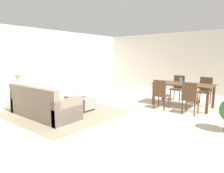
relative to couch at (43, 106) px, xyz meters
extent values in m
plane|color=beige|center=(2.03, 1.22, -0.29)|extent=(10.80, 10.80, 0.00)
cube|color=silver|center=(2.03, 6.22, 1.06)|extent=(9.00, 0.12, 2.70)
cube|color=silver|center=(-2.47, 1.72, 1.06)|extent=(0.12, 11.00, 2.70)
cube|color=gray|center=(0.12, 0.59, -0.28)|extent=(3.00, 2.80, 0.01)
cube|color=gray|center=(0.00, 0.05, -0.08)|extent=(2.14, 0.87, 0.42)
cube|color=gray|center=(0.00, -0.30, 0.35)|extent=(2.14, 0.16, 0.44)
cube|color=gray|center=(-1.00, 0.05, 0.02)|extent=(0.14, 0.87, 0.62)
cube|color=gray|center=(1.00, 0.05, 0.02)|extent=(0.14, 0.87, 0.62)
cube|color=tan|center=(-0.42, -0.06, 0.29)|extent=(0.32, 0.09, 0.32)
cube|color=tan|center=(0.42, -0.05, 0.30)|extent=(0.34, 0.11, 0.34)
cube|color=gray|center=(0.23, 1.13, -0.06)|extent=(0.94, 0.47, 0.33)
cylinder|color=#513823|center=(-0.19, 1.32, -0.26)|extent=(0.05, 0.05, 0.06)
cylinder|color=#513823|center=(0.65, 1.32, -0.26)|extent=(0.05, 0.05, 0.06)
cylinder|color=#513823|center=(-0.19, 0.95, -0.26)|extent=(0.05, 0.05, 0.06)
cylinder|color=#513823|center=(0.65, 0.95, -0.26)|extent=(0.05, 0.05, 0.06)
cube|color=brown|center=(-1.37, 0.02, 0.24)|extent=(0.40, 0.40, 0.03)
cylinder|color=brown|center=(-1.54, 0.19, -0.03)|extent=(0.04, 0.04, 0.51)
cylinder|color=brown|center=(-1.20, 0.19, -0.03)|extent=(0.04, 0.04, 0.51)
cylinder|color=brown|center=(-1.54, -0.15, -0.03)|extent=(0.04, 0.04, 0.51)
cylinder|color=brown|center=(-1.20, -0.15, -0.03)|extent=(0.04, 0.04, 0.51)
cylinder|color=brown|center=(-1.37, 0.02, 0.26)|extent=(0.16, 0.16, 0.02)
cylinder|color=brown|center=(-1.37, 0.02, 0.44)|extent=(0.02, 0.02, 0.32)
cone|color=beige|center=(-1.37, 0.02, 0.69)|extent=(0.26, 0.26, 0.18)
cube|color=#513823|center=(2.61, 3.46, 0.45)|extent=(1.80, 0.90, 0.04)
cube|color=#513823|center=(1.77, 3.85, 0.07)|extent=(0.07, 0.07, 0.72)
cube|color=#513823|center=(3.45, 3.85, 0.07)|extent=(0.07, 0.07, 0.72)
cube|color=#513823|center=(1.77, 3.07, 0.07)|extent=(0.07, 0.07, 0.72)
cube|color=#513823|center=(3.45, 3.07, 0.07)|extent=(0.07, 0.07, 0.72)
cube|color=#513823|center=(2.19, 2.76, 0.14)|extent=(0.40, 0.40, 0.04)
cube|color=#513823|center=(2.19, 2.58, 0.40)|extent=(0.40, 0.04, 0.47)
cylinder|color=#513823|center=(2.02, 2.93, -0.08)|extent=(0.04, 0.04, 0.41)
cylinder|color=#513823|center=(2.36, 2.93, -0.08)|extent=(0.04, 0.04, 0.41)
cylinder|color=#513823|center=(2.02, 2.59, -0.08)|extent=(0.04, 0.04, 0.41)
cylinder|color=#513823|center=(2.36, 2.59, -0.08)|extent=(0.04, 0.04, 0.41)
cube|color=#513823|center=(3.08, 2.74, 0.14)|extent=(0.40, 0.40, 0.04)
cube|color=#513823|center=(3.08, 2.56, 0.40)|extent=(0.40, 0.04, 0.47)
cylinder|color=#513823|center=(2.91, 2.91, -0.08)|extent=(0.04, 0.04, 0.41)
cylinder|color=#513823|center=(3.25, 2.91, -0.08)|extent=(0.04, 0.04, 0.41)
cylinder|color=#513823|center=(2.91, 2.57, -0.08)|extent=(0.04, 0.04, 0.41)
cylinder|color=#513823|center=(3.25, 2.57, -0.08)|extent=(0.04, 0.04, 0.41)
cube|color=#513823|center=(2.13, 4.22, 0.14)|extent=(0.41, 0.41, 0.04)
cube|color=#513823|center=(2.13, 4.40, 0.40)|extent=(0.40, 0.05, 0.47)
cylinder|color=#513823|center=(2.30, 4.04, -0.08)|extent=(0.04, 0.04, 0.41)
cylinder|color=#513823|center=(1.96, 4.05, -0.08)|extent=(0.04, 0.04, 0.41)
cylinder|color=#513823|center=(2.30, 4.38, -0.08)|extent=(0.04, 0.04, 0.41)
cylinder|color=#513823|center=(1.96, 4.39, -0.08)|extent=(0.04, 0.04, 0.41)
cube|color=#513823|center=(3.09, 4.20, 0.14)|extent=(0.42, 0.42, 0.04)
cube|color=#513823|center=(3.08, 4.38, 0.40)|extent=(0.40, 0.06, 0.47)
cylinder|color=#513823|center=(3.27, 4.04, -0.08)|extent=(0.04, 0.04, 0.41)
cylinder|color=#513823|center=(2.93, 4.03, -0.08)|extent=(0.04, 0.04, 0.41)
cylinder|color=#513823|center=(3.25, 4.38, -0.08)|extent=(0.04, 0.04, 0.41)
cylinder|color=#513823|center=(2.91, 4.36, -0.08)|extent=(0.04, 0.04, 0.41)
cylinder|color=slate|center=(2.53, 3.42, 0.56)|extent=(0.09, 0.09, 0.18)
cube|color=#3F4C72|center=(0.33, 1.07, 0.12)|extent=(0.30, 0.25, 0.03)
camera|label=1|loc=(4.76, -2.96, 1.36)|focal=31.89mm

